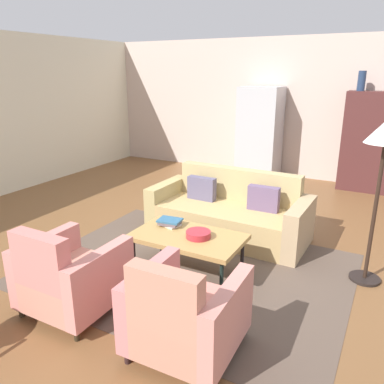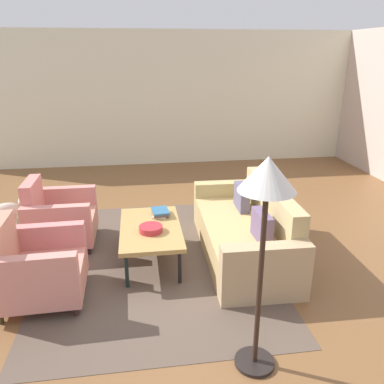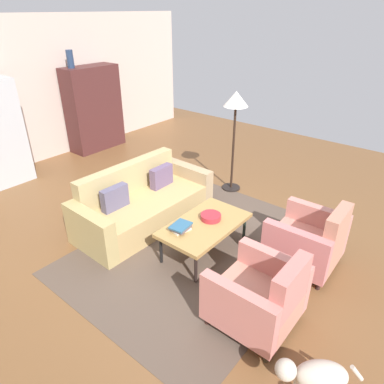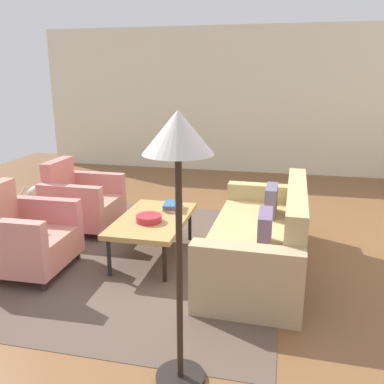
% 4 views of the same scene
% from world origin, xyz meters
% --- Properties ---
extents(ground_plane, '(10.58, 10.58, 0.00)m').
position_xyz_m(ground_plane, '(0.00, 0.00, 0.00)').
color(ground_plane, brown).
extents(wall_left, '(0.12, 8.27, 2.80)m').
position_xyz_m(wall_left, '(-4.41, 0.00, 1.40)').
color(wall_left, beige).
rests_on(wall_left, ground).
extents(area_rug, '(3.40, 2.60, 0.01)m').
position_xyz_m(area_rug, '(-0.08, -0.46, 0.00)').
color(area_rug, brown).
rests_on(area_rug, ground).
extents(couch, '(2.12, 0.95, 0.86)m').
position_xyz_m(couch, '(-0.08, 0.68, 0.29)').
color(couch, tan).
rests_on(couch, ground).
extents(coffee_table, '(1.20, 0.70, 0.44)m').
position_xyz_m(coffee_table, '(-0.08, -0.51, 0.40)').
color(coffee_table, black).
rests_on(coffee_table, ground).
extents(armchair_left, '(0.80, 0.80, 0.88)m').
position_xyz_m(armchair_left, '(-0.68, -1.67, 0.34)').
color(armchair_left, '#39201A').
rests_on(armchair_left, ground).
extents(armchair_right, '(0.82, 0.82, 0.88)m').
position_xyz_m(armchair_right, '(0.52, -1.67, 0.34)').
color(armchair_right, '#3A271F').
rests_on(armchair_right, ground).
extents(fruit_bowl, '(0.27, 0.27, 0.07)m').
position_xyz_m(fruit_bowl, '(0.05, -0.51, 0.48)').
color(fruit_bowl, '#AD2933').
rests_on(fruit_bowl, coffee_table).
extents(book_stack, '(0.28, 0.22, 0.08)m').
position_xyz_m(book_stack, '(-0.39, -0.37, 0.48)').
color(book_stack, beige).
rests_on(book_stack, coffee_table).
extents(floor_lamp, '(0.40, 0.40, 1.72)m').
position_xyz_m(floor_lamp, '(1.68, 0.24, 1.44)').
color(floor_lamp, black).
rests_on(floor_lamp, ground).
extents(dog, '(0.49, 0.58, 0.48)m').
position_xyz_m(dog, '(-1.12, -2.41, 0.31)').
color(dog, beige).
rests_on(dog, ground).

